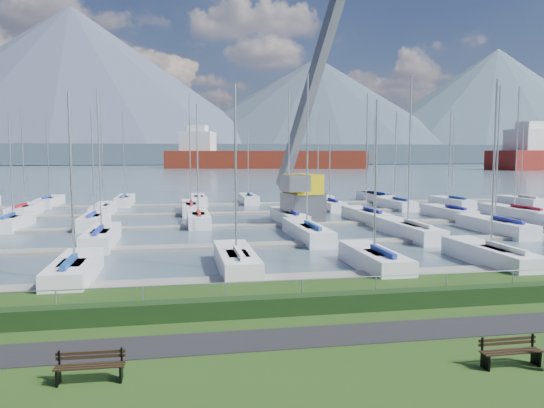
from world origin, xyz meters
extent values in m
cube|color=black|center=(0.00, -3.00, 0.01)|extent=(160.00, 2.00, 0.04)
cube|color=#485C69|center=(0.00, 260.00, -0.40)|extent=(800.00, 540.00, 0.20)
cube|color=black|center=(0.00, -0.40, 0.35)|extent=(80.00, 0.70, 0.70)
cylinder|color=#9A9EA3|center=(0.00, 0.00, 1.20)|extent=(80.00, 0.04, 0.04)
cube|color=#3D4C5A|center=(0.00, 330.00, 6.00)|extent=(900.00, 80.00, 12.00)
cone|color=#424B61|center=(-80.00, 400.00, 57.50)|extent=(340.00, 340.00, 115.00)
cone|color=#3A4855|center=(110.00, 410.00, 42.50)|extent=(300.00, 300.00, 85.00)
cone|color=#435462|center=(280.00, 420.00, 50.00)|extent=(320.00, 320.00, 100.00)
cube|color=slate|center=(0.00, 6.00, -0.22)|extent=(90.00, 1.60, 0.25)
cube|color=slate|center=(0.00, 16.00, -0.22)|extent=(90.00, 1.60, 0.25)
cube|color=slate|center=(0.00, 26.00, -0.22)|extent=(90.00, 1.60, 0.25)
cube|color=slate|center=(0.00, 36.00, -0.22)|extent=(90.00, 1.60, 0.25)
cube|color=slate|center=(0.00, 46.00, -0.22)|extent=(90.00, 1.60, 0.25)
cube|color=black|center=(-8.85, -5.33, 0.23)|extent=(0.07, 0.40, 0.45)
cube|color=black|center=(-8.84, -5.15, 0.65)|extent=(0.05, 0.05, 0.40)
cube|color=black|center=(-7.25, -5.37, 0.23)|extent=(0.07, 0.40, 0.45)
cube|color=black|center=(-7.24, -5.19, 0.65)|extent=(0.05, 0.05, 0.40)
cube|color=black|center=(-8.05, -5.50, 0.45)|extent=(1.80, 0.15, 0.04)
cube|color=black|center=(-8.05, -5.35, 0.45)|extent=(1.80, 0.15, 0.04)
cube|color=black|center=(-8.04, -5.20, 0.45)|extent=(1.80, 0.15, 0.04)
cube|color=black|center=(-8.04, -5.15, 0.62)|extent=(1.80, 0.09, 0.08)
cube|color=black|center=(-8.04, -5.15, 0.74)|extent=(1.80, 0.09, 0.08)
cube|color=black|center=(2.74, -6.41, 0.23)|extent=(0.06, 0.40, 0.45)
cube|color=black|center=(2.74, -6.23, 0.65)|extent=(0.05, 0.05, 0.40)
cube|color=black|center=(4.34, -6.40, 0.23)|extent=(0.06, 0.40, 0.45)
cube|color=black|center=(4.34, -6.22, 0.65)|extent=(0.05, 0.05, 0.40)
cube|color=black|center=(3.54, -6.56, 0.45)|extent=(1.80, 0.11, 0.04)
cube|color=black|center=(3.54, -6.41, 0.45)|extent=(1.80, 0.11, 0.04)
cube|color=black|center=(3.54, -6.26, 0.45)|extent=(1.80, 0.11, 0.04)
cube|color=black|center=(3.54, -6.21, 0.62)|extent=(1.80, 0.05, 0.08)
cube|color=black|center=(3.54, -6.21, 0.74)|extent=(1.80, 0.05, 0.08)
cube|color=#55565C|center=(5.69, 27.48, 1.20)|extent=(3.78, 3.78, 2.60)
cube|color=#C4AA0B|center=(5.69, 27.48, 3.30)|extent=(3.24, 3.86, 1.80)
cube|color=slate|center=(7.49, 31.98, 12.30)|extent=(5.08, 10.79, 19.89)
cube|color=slate|center=(4.49, 25.48, 3.50)|extent=(2.40, 2.56, 1.40)
cube|color=maroon|center=(34.43, 214.95, 2.50)|extent=(90.41, 41.28, 10.00)
cube|color=silver|center=(4.48, 223.33, 10.00)|extent=(17.26, 17.26, 12.00)
cube|color=silver|center=(4.48, 223.33, 17.00)|extent=(9.86, 9.86, 4.00)
cube|color=silver|center=(134.70, 172.95, 10.00)|extent=(15.48, 15.48, 12.00)
cube|color=silver|center=(134.70, 172.95, 17.00)|extent=(8.84, 8.84, 4.00)
camera|label=1|loc=(-5.73, -19.48, 6.01)|focal=35.00mm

